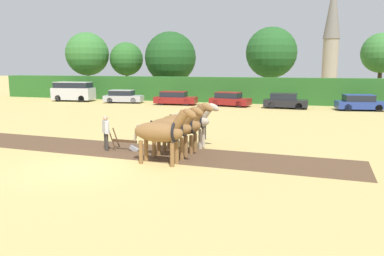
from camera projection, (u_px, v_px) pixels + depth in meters
The scene contains 22 objects.
ground_plane at pixel (79, 169), 14.82m from camera, with size 240.00×240.00×0.00m, color tan.
plowed_furrow_strip at pixel (109, 149), 18.37m from camera, with size 23.59×3.20×0.01m, color brown.
hedgerow at pixel (230, 90), 41.87m from camera, with size 59.61×1.85×2.80m, color #286023.
tree_far_left at pixel (87, 54), 51.46m from camera, with size 5.89×5.89×8.62m.
tree_left at pixel (126, 59), 51.23m from camera, with size 4.54×4.54×7.27m.
tree_center_left at pixel (170, 58), 49.20m from camera, with size 6.74×6.74×8.52m.
tree_center at pixel (271, 53), 46.23m from camera, with size 6.28×6.28×8.82m.
tree_center_right at pixel (382, 53), 41.34m from camera, with size 4.40×4.40×7.68m.
church_spire at pixel (332, 31), 71.38m from camera, with size 3.16×3.16×20.52m.
draft_horse_lead_left at pixel (161, 132), 15.29m from camera, with size 2.88×0.96×2.43m.
draft_horse_lead_right at pixel (172, 128), 16.39m from camera, with size 2.72×0.96×2.39m.
draft_horse_trail_left at pixel (182, 124), 17.48m from camera, with size 2.81×1.09×2.44m.
draft_horse_trail_right at pixel (191, 121), 18.58m from camera, with size 2.82×0.93×2.32m.
plow at pixel (127, 144), 17.98m from camera, with size 1.55×0.48×1.13m.
farmer_at_plow at pixel (106, 130), 17.85m from camera, with size 0.52×0.49×1.69m.
farmer_beside_team at pixel (204, 122), 20.51m from camera, with size 0.23×0.67×1.66m.
parked_van at pixel (73, 91), 43.33m from camera, with size 4.87×2.44×2.23m.
parked_car_left at pixel (123, 97), 41.39m from camera, with size 4.47×2.43×1.43m.
parked_car_center_left at pixel (175, 98), 39.39m from camera, with size 4.52×2.18×1.42m.
parked_car_center at pixel (230, 99), 37.89m from camera, with size 4.25×2.44×1.43m.
parked_car_center_right at pixel (285, 101), 35.97m from camera, with size 4.12×1.83×1.45m.
parked_car_right at pixel (360, 103), 34.21m from camera, with size 4.51×2.55×1.47m.
Camera 1 is at (8.61, -12.33, 4.00)m, focal length 35.00 mm.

